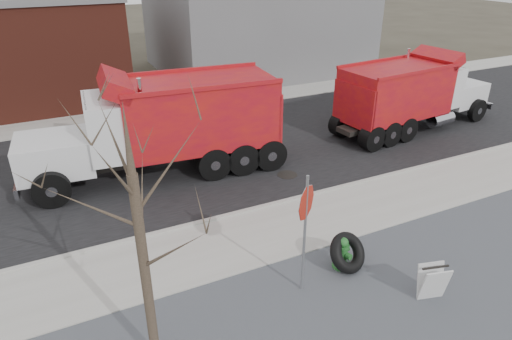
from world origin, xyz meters
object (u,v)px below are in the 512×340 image
sandwich_board (433,282)px  dump_truck_red_a (412,92)px  fire_hydrant (343,254)px  truck_tire (347,253)px  stop_sign (306,216)px  dump_truck_red_b (165,122)px

sandwich_board → dump_truck_red_a: 11.17m
fire_hydrant → truck_tire: 0.13m
stop_sign → truck_tire: bearing=-5.4°
fire_hydrant → stop_sign: stop_sign is taller
stop_sign → sandwich_board: (2.44, -1.55, -1.54)m
truck_tire → dump_truck_red_b: 7.68m
fire_hydrant → truck_tire: bearing=-55.7°
truck_tire → dump_truck_red_a: (8.17, 6.77, 1.21)m
sandwich_board → dump_truck_red_a: (7.14, 8.52, 1.20)m
stop_sign → dump_truck_red_b: bearing=84.3°
fire_hydrant → dump_truck_red_a: 10.71m
dump_truck_red_a → dump_truck_red_b: size_ratio=0.93×
sandwich_board → stop_sign: bearing=162.3°
truck_tire → sandwich_board: truck_tire is taller
stop_sign → dump_truck_red_a: (9.57, 6.97, -0.34)m
sandwich_board → dump_truck_red_b: bearing=125.7°
fire_hydrant → truck_tire: (0.09, -0.07, 0.06)m
sandwich_board → dump_truck_red_b: size_ratio=0.10×
fire_hydrant → stop_sign: size_ratio=0.29×
fire_hydrant → dump_truck_red_b: dump_truck_red_b is taller
truck_tire → sandwich_board: 2.02m
sandwich_board → dump_truck_red_a: size_ratio=0.11×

